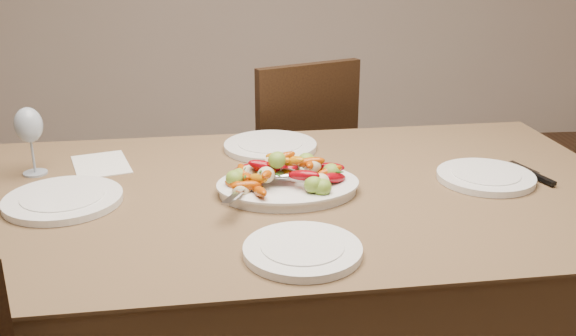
% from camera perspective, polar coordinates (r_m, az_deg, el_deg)
% --- Properties ---
extents(dining_table, '(1.89, 1.14, 0.76)m').
position_cam_1_polar(dining_table, '(1.87, 0.00, -12.75)').
color(dining_table, brown).
rests_on(dining_table, ground).
extents(chair_far, '(0.55, 0.55, 0.95)m').
position_cam_1_polar(chair_far, '(2.64, -0.29, -0.21)').
color(chair_far, black).
rests_on(chair_far, ground).
extents(serving_platter, '(0.37, 0.29, 0.02)m').
position_cam_1_polar(serving_platter, '(1.67, 0.00, -1.82)').
color(serving_platter, white).
rests_on(serving_platter, dining_table).
extents(roasted_vegetables, '(0.30, 0.22, 0.09)m').
position_cam_1_polar(roasted_vegetables, '(1.65, 0.00, 0.01)').
color(roasted_vegetables, maroon).
rests_on(roasted_vegetables, serving_platter).
extents(serving_spoon, '(0.28, 0.15, 0.03)m').
position_cam_1_polar(serving_spoon, '(1.62, -2.09, -1.23)').
color(serving_spoon, '#9EA0A8').
rests_on(serving_spoon, serving_platter).
extents(plate_left, '(0.29, 0.29, 0.02)m').
position_cam_1_polar(plate_left, '(1.71, -19.35, -2.69)').
color(plate_left, white).
rests_on(plate_left, dining_table).
extents(plate_right, '(0.26, 0.26, 0.02)m').
position_cam_1_polar(plate_right, '(1.84, 17.15, -0.78)').
color(plate_right, white).
rests_on(plate_right, dining_table).
extents(plate_far, '(0.29, 0.29, 0.02)m').
position_cam_1_polar(plate_far, '(2.01, -1.58, 1.94)').
color(plate_far, white).
rests_on(plate_far, dining_table).
extents(plate_near, '(0.25, 0.25, 0.02)m').
position_cam_1_polar(plate_near, '(1.37, 1.30, -7.35)').
color(plate_near, white).
rests_on(plate_near, dining_table).
extents(wine_glass, '(0.08, 0.08, 0.20)m').
position_cam_1_polar(wine_glass, '(1.91, -21.91, 2.37)').
color(wine_glass, '#8C99A5').
rests_on(wine_glass, dining_table).
extents(menu_card, '(0.21, 0.25, 0.00)m').
position_cam_1_polar(menu_card, '(1.95, -16.29, 0.31)').
color(menu_card, silver).
rests_on(menu_card, dining_table).
extents(table_knife, '(0.08, 0.20, 0.01)m').
position_cam_1_polar(table_knife, '(1.91, 20.99, -0.55)').
color(table_knife, '#9EA0A8').
rests_on(table_knife, dining_table).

